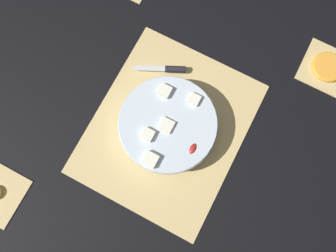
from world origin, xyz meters
TOP-DOWN VIEW (x-y plane):
  - ground_plane at (0.00, 0.00)m, footprint 6.00×6.00m
  - bamboo_mat_center at (0.00, 0.00)m, footprint 0.45×0.38m
  - coaster_mat_near_right at (0.35, -0.30)m, footprint 0.13×0.13m
  - fruit_salad_bowl at (-0.00, 0.00)m, footprint 0.25×0.25m
  - paring_knife at (0.15, 0.06)m, footprint 0.07×0.13m
  - orange_slice_whole at (0.35, -0.30)m, footprint 0.09×0.09m

SIDE VIEW (x-z plane):
  - ground_plane at x=0.00m, z-range 0.00..0.00m
  - coaster_mat_near_right at x=0.35m, z-range 0.00..0.01m
  - bamboo_mat_center at x=0.00m, z-range 0.00..0.01m
  - orange_slice_whole at x=0.35m, z-range 0.01..0.02m
  - paring_knife at x=0.15m, z-range 0.01..0.02m
  - fruit_salad_bowl at x=0.00m, z-range 0.00..0.07m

